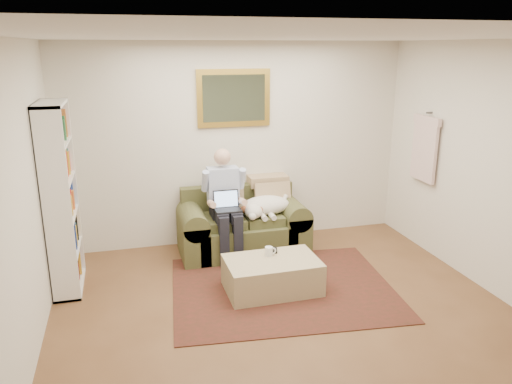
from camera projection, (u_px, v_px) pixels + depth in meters
name	position (u px, v px, depth m)	size (l,w,h in m)	color
room_shell	(290.00, 188.00, 4.49)	(4.51, 5.00, 2.61)	brown
rug	(283.00, 288.00, 5.42)	(2.35, 1.88, 0.01)	#342115
sofa	(243.00, 230.00, 6.35)	(1.60, 0.81, 0.96)	brown
seated_man	(226.00, 206.00, 6.05)	(0.53, 0.75, 1.34)	#8C9DD8
laptop	(227.00, 205.00, 5.98)	(0.31, 0.25, 0.22)	black
sleeping_dog	(266.00, 205.00, 6.26)	(0.66, 0.41, 0.24)	white
ottoman	(272.00, 275.00, 5.32)	(0.98, 0.62, 0.36)	#CFB68A
coffee_mug	(269.00, 251.00, 5.37)	(0.08, 0.08, 0.10)	white
tv_remote	(275.00, 250.00, 5.50)	(0.05, 0.15, 0.02)	black
bookshelf	(60.00, 199.00, 5.20)	(0.28, 0.80, 2.00)	white
wall_mirror	(234.00, 98.00, 6.27)	(0.94, 0.04, 0.72)	gold
hanging_shirt	(425.00, 145.00, 6.18)	(0.06, 0.52, 0.90)	beige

